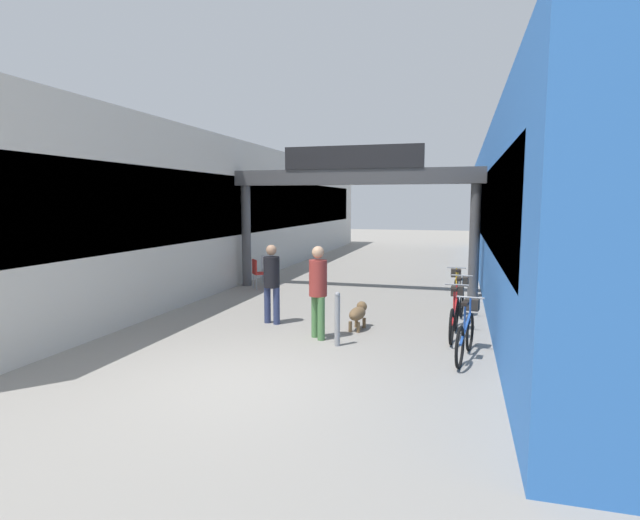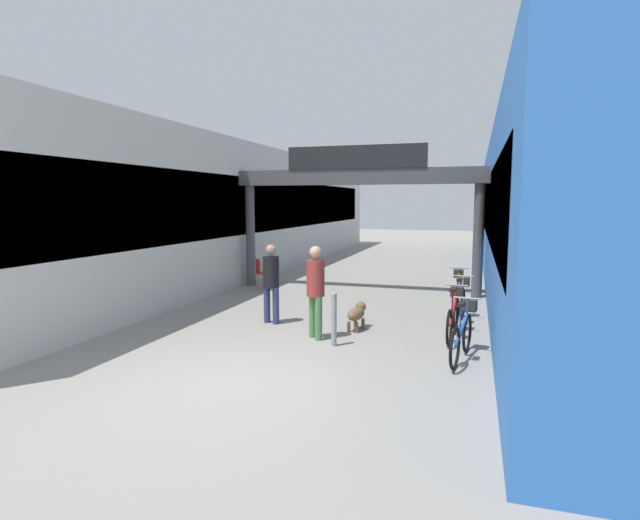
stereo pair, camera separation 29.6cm
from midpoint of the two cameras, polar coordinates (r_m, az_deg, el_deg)
ground_plane at (r=7.55m, az=-8.45°, el=-13.41°), size 80.00×80.00×0.00m
storefront_left at (r=19.22m, az=-8.03°, el=5.58°), size 3.00×26.00×4.47m
storefront_right at (r=17.49m, az=23.88°, el=4.98°), size 3.00×26.00×4.47m
arcade_sign_gateway at (r=14.36m, az=4.81°, el=8.16°), size 7.40×0.47×4.15m
pedestrian_with_dog at (r=9.36m, az=0.40°, el=-2.96°), size 0.48×0.48×1.76m
pedestrian_companion at (r=10.60m, az=-4.82°, el=-2.13°), size 0.42×0.42×1.69m
dog_on_leash at (r=10.20m, az=5.08°, el=-6.09°), size 0.35×0.74×0.53m
bicycle_blue_nearest at (r=8.67m, az=16.95°, el=-7.95°), size 0.46×1.68×0.98m
bicycle_red_second at (r=9.94m, az=15.82°, el=-6.05°), size 0.46×1.69×0.98m
bicycle_silver_third at (r=11.21m, az=16.46°, el=-4.64°), size 0.46×1.69×0.98m
bicycle_orange_farthest at (r=12.52m, az=16.24°, el=-3.47°), size 0.46×1.69×0.98m
bollard_post_metal at (r=8.99m, az=2.56°, el=-6.70°), size 0.10×0.10×0.99m
cafe_chair_red_nearer at (r=14.88m, az=-6.15°, el=-1.25°), size 0.56×0.56×0.89m
cafe_chair_aluminium_farther at (r=16.04m, az=-5.00°, el=-0.66°), size 0.51×0.51×0.89m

